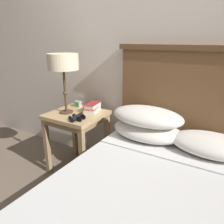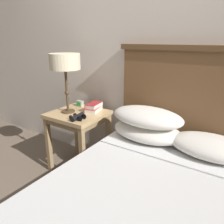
# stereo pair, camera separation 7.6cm
# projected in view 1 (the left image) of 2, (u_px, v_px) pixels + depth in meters

# --- Properties ---
(ground_plane) EXTENTS (20.00, 20.00, 0.00)m
(ground_plane) POSITION_uv_depth(u_px,v_px,m) (86.00, 222.00, 1.64)
(ground_plane) COLOR #6B5B4C
(ground_plane) RESTS_ON ground
(wall_back) EXTENTS (8.00, 0.06, 2.60)m
(wall_back) POSITION_uv_depth(u_px,v_px,m) (141.00, 39.00, 1.96)
(wall_back) COLOR silver
(wall_back) RESTS_ON ground_plane
(nightstand) EXTENTS (0.51, 0.49, 0.62)m
(nightstand) POSITION_uv_depth(u_px,v_px,m) (77.00, 122.00, 2.16)
(nightstand) COLOR tan
(nightstand) RESTS_ON ground_plane
(bed) EXTENTS (1.26, 1.81, 1.26)m
(bed) POSITION_uv_depth(u_px,v_px,m) (149.00, 206.00, 1.37)
(bed) COLOR #4E3520
(bed) RESTS_ON ground_plane
(table_lamp) EXTENTS (0.28, 0.28, 0.56)m
(table_lamp) POSITION_uv_depth(u_px,v_px,m) (63.00, 64.00, 1.99)
(table_lamp) COLOR #4C3823
(table_lamp) RESTS_ON nightstand
(book_on_nightstand) EXTENTS (0.16, 0.22, 0.04)m
(book_on_nightstand) POSITION_uv_depth(u_px,v_px,m) (92.00, 109.00, 2.17)
(book_on_nightstand) COLOR silver
(book_on_nightstand) RESTS_ON nightstand
(book_stacked_on_top) EXTENTS (0.13, 0.20, 0.04)m
(book_stacked_on_top) POSITION_uv_depth(u_px,v_px,m) (92.00, 105.00, 2.17)
(book_stacked_on_top) COLOR silver
(book_stacked_on_top) RESTS_ON book_on_nightstand
(binoculars_pair) EXTENTS (0.15, 0.16, 0.05)m
(binoculars_pair) POSITION_uv_depth(u_px,v_px,m) (77.00, 117.00, 1.95)
(binoculars_pair) COLOR black
(binoculars_pair) RESTS_ON nightstand
(alarm_clock) EXTENTS (0.07, 0.05, 0.06)m
(alarm_clock) POSITION_uv_depth(u_px,v_px,m) (78.00, 104.00, 2.32)
(alarm_clock) COLOR #B7B2A8
(alarm_clock) RESTS_ON nightstand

